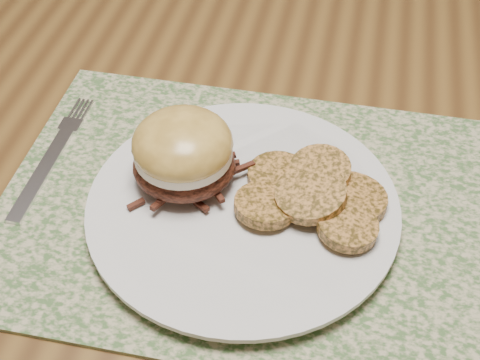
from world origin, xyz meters
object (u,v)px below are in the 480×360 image
dining_table (227,139)px  pork_sandwich (183,153)px  fork (53,155)px  dinner_plate (243,208)px

dining_table → pork_sandwich: 0.22m
dining_table → fork: bearing=-132.9°
pork_sandwich → fork: 0.15m
dining_table → dinner_plate: 0.22m
dining_table → pork_sandwich: pork_sandwich is taller
dining_table → dinner_plate: size_ratio=5.77×
fork → dining_table: bearing=47.5°
dinner_plate → pork_sandwich: size_ratio=2.46×
pork_sandwich → fork: pork_sandwich is taller
dinner_plate → pork_sandwich: bearing=163.6°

